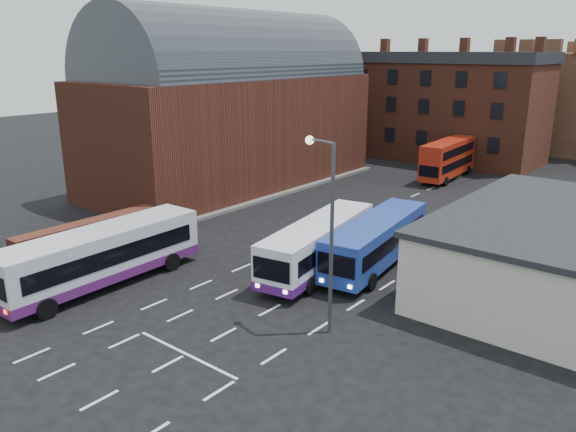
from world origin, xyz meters
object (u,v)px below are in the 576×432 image
Objects in this scene: bus_white_inbound at (319,242)px; street_lamp at (327,219)px; bus_blue at (376,239)px; bus_white_outbound at (102,253)px; pedestrian_red at (27,274)px; pedestrian_beige at (42,274)px; bus_red_double at (448,159)px.

bus_white_inbound is 8.27m from street_lamp.
bus_blue is 9.44m from street_lamp.
bus_white_outbound is 1.07× the size of bus_white_inbound.
bus_blue is 1.22× the size of street_lamp.
bus_white_outbound is 6.89× the size of pedestrian_red.
bus_white_inbound is at bearing 48.53° from bus_white_outbound.
pedestrian_red is (-2.77, -2.85, -1.02)m from bus_white_outbound.
street_lamp is 16.40m from pedestrian_beige.
bus_white_inbound is 6.80× the size of pedestrian_beige.
bus_white_inbound reaches higher than bus_blue.
bus_white_inbound is 16.08m from pedestrian_red.
pedestrian_beige is (-2.27, -2.30, -1.07)m from bus_white_outbound.
street_lamp reaches higher than pedestrian_beige.
bus_red_double reaches higher than bus_blue.
pedestrian_beige is at bearing -136.03° from bus_white_outbound.
bus_white_outbound is at bearing -164.55° from street_lamp.
bus_white_outbound is 3.40m from pedestrian_beige.
bus_blue is 1.12× the size of bus_red_double.
bus_white_inbound is at bearing -142.14° from pedestrian_red.
bus_blue is (2.32, 2.58, -0.01)m from bus_white_inbound.
street_lamp reaches higher than bus_white_inbound.
bus_blue reaches higher than pedestrian_beige.
bus_red_double is at bearing 104.96° from street_lamp.
pedestrian_red is (-6.23, -39.75, -1.18)m from bus_red_double.
pedestrian_red is at bearing 39.40° from bus_white_inbound.
bus_red_double is at bearing -82.85° from bus_blue.
bus_white_outbound is 7.29× the size of pedestrian_beige.
bus_white_outbound reaches higher than pedestrian_red.
bus_white_outbound is at bearing -145.24° from pedestrian_red.
pedestrian_beige is (-12.38, -14.14, -0.90)m from bus_blue.
bus_blue is 25.93m from bus_red_double.
bus_red_double is at bearing -118.51° from pedestrian_beige.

